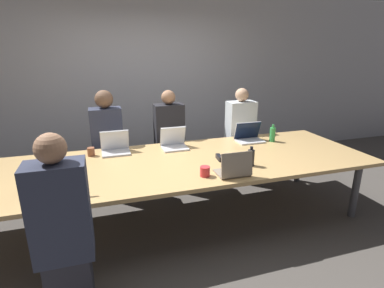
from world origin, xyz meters
TOP-DOWN VIEW (x-y plane):
  - ground_plane at (0.00, 0.00)m, footprint 24.00×24.00m
  - curtain_wall at (0.00, 2.06)m, footprint 12.00×0.06m
  - conference_table at (0.00, 0.00)m, footprint 4.50×1.41m
  - laptop_far_midleft at (-0.54, 0.51)m, footprint 0.33×0.26m
  - person_far_midleft at (-0.61, 0.97)m, footprint 0.40×0.24m
  - cup_far_midleft at (-0.81, 0.47)m, footprint 0.08×0.08m
  - laptop_far_center at (0.16, 0.47)m, footprint 0.31×0.26m
  - person_far_center at (0.23, 1.01)m, footprint 0.40×0.24m
  - laptop_far_right at (1.18, 0.46)m, footprint 0.35×0.25m
  - person_far_right at (1.28, 0.91)m, footprint 0.40×0.24m
  - bottle_far_right at (1.47, 0.35)m, footprint 0.07×0.07m
  - laptop_near_midright at (0.50, -0.54)m, footprint 0.32×0.25m
  - cup_near_midright at (0.23, -0.46)m, footprint 0.10×0.10m
  - bottle_near_midright at (0.78, -0.35)m, footprint 0.07×0.07m
  - laptop_near_left at (-1.04, -0.47)m, footprint 0.32×0.27m
  - person_near_left at (-1.00, -0.93)m, footprint 0.40×0.24m
  - bottle_near_left at (-1.29, -0.36)m, footprint 0.06×0.06m
  - stapler at (0.54, -0.09)m, footprint 0.06×0.15m

SIDE VIEW (x-z plane):
  - ground_plane at x=0.00m, z-range 0.00..0.00m
  - person_far_right at x=1.28m, z-range -0.02..1.35m
  - person_far_center at x=0.23m, z-range -0.02..1.35m
  - person_near_left at x=-1.00m, z-range -0.02..1.36m
  - conference_table at x=0.00m, z-range 0.32..1.05m
  - person_far_midleft at x=-0.61m, z-range -0.01..1.39m
  - stapler at x=0.54m, z-range 0.73..0.78m
  - cup_near_midright at x=0.23m, z-range 0.73..0.83m
  - cup_far_midleft at x=-0.81m, z-range 0.73..0.83m
  - laptop_far_right at x=1.18m, z-range 0.68..0.93m
  - laptop_near_midright at x=0.50m, z-range 0.68..0.93m
  - laptop_near_left at x=-1.04m, z-range 0.67..0.93m
  - laptop_far_midleft at x=-0.54m, z-range 0.67..0.93m
  - laptop_far_center at x=0.16m, z-range 0.67..0.93m
  - bottle_near_midright at x=0.78m, z-range 0.72..0.92m
  - bottle_far_right at x=1.47m, z-range 0.71..0.94m
  - bottle_near_left at x=-1.29m, z-range 0.71..0.96m
  - curtain_wall at x=0.00m, z-range 0.00..2.80m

